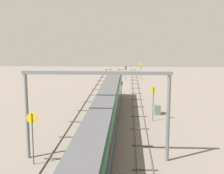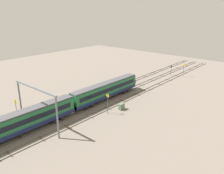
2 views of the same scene
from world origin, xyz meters
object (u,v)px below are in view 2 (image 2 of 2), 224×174
at_px(overhead_gantry, 36,99).
at_px(speed_sign_far_trackside, 184,68).
at_px(signal_light_trackside_departure, 171,69).
at_px(speed_sign_near_foreground, 16,107).
at_px(train, 26,121).
at_px(speed_sign_mid_trackside, 108,101).
at_px(relay_cabinet, 121,107).

relative_size(overhead_gantry, speed_sign_far_trackside, 3.00).
bearing_deg(signal_light_trackside_departure, overhead_gantry, 177.58).
xyz_separation_m(speed_sign_near_foreground, signal_light_trackside_departure, (57.58, -8.44, -0.87)).
height_order(train, speed_sign_mid_trackside, speed_sign_mid_trackside).
bearing_deg(relay_cabinet, overhead_gantry, 157.39).
bearing_deg(signal_light_trackside_departure, speed_sign_mid_trackside, -173.90).
height_order(overhead_gantry, speed_sign_near_foreground, overhead_gantry).
height_order(overhead_gantry, relay_cabinet, overhead_gantry).
height_order(signal_light_trackside_departure, relay_cabinet, signal_light_trackside_departure).
distance_m(speed_sign_far_trackside, relay_cabinet, 38.89).
bearing_deg(speed_sign_mid_trackside, signal_light_trackside_departure, 6.10).
bearing_deg(overhead_gantry, signal_light_trackside_departure, -2.42).
relative_size(train, speed_sign_near_foreground, 14.42).
bearing_deg(speed_sign_mid_trackside, speed_sign_far_trackside, 0.27).
xyz_separation_m(train, speed_sign_far_trackside, (60.52, -6.28, 0.52)).
distance_m(overhead_gantry, speed_sign_mid_trackside, 16.55).
height_order(speed_sign_near_foreground, speed_sign_far_trackside, speed_sign_near_foreground).
xyz_separation_m(overhead_gantry, speed_sign_far_trackside, (57.59, -6.57, -3.35)).
bearing_deg(speed_sign_far_trackside, speed_sign_near_foreground, 167.95).
height_order(speed_sign_near_foreground, speed_sign_mid_trackside, speed_sign_near_foreground).
xyz_separation_m(speed_sign_mid_trackside, signal_light_trackside_departure, (41.22, 4.40, -0.64)).
relative_size(train, speed_sign_far_trackside, 15.29).
distance_m(overhead_gantry, relay_cabinet, 21.16).
bearing_deg(speed_sign_far_trackside, train, 174.08).
bearing_deg(speed_sign_near_foreground, signal_light_trackside_departure, -8.34).
bearing_deg(speed_sign_far_trackside, speed_sign_mid_trackside, -179.73).
relative_size(train, signal_light_trackside_departure, 18.96).
xyz_separation_m(train, signal_light_trackside_departure, (58.89, -2.08, -0.03)).
distance_m(train, signal_light_trackside_departure, 58.93).
xyz_separation_m(train, overhead_gantry, (2.93, 0.29, 3.87)).
relative_size(train, overhead_gantry, 5.09).
height_order(speed_sign_far_trackside, relay_cabinet, speed_sign_far_trackside).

